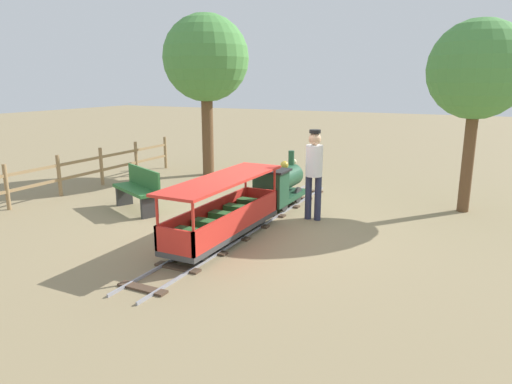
% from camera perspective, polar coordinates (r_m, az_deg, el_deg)
% --- Properties ---
extents(ground_plane, '(60.00, 60.00, 0.00)m').
position_cam_1_polar(ground_plane, '(8.19, -0.05, -3.76)').
color(ground_plane, '#8C7A56').
extents(track, '(0.67, 6.40, 0.04)m').
position_cam_1_polar(track, '(8.03, -0.64, -4.00)').
color(track, gray).
rests_on(track, ground_plane).
extents(locomotive, '(0.63, 1.45, 1.03)m').
position_cam_1_polar(locomotive, '(8.97, 2.93, 0.97)').
color(locomotive, '#1E472D').
rests_on(locomotive, ground_plane).
extents(passenger_car, '(0.73, 2.70, 0.97)m').
position_cam_1_polar(passenger_car, '(7.16, -3.96, -2.85)').
color(passenger_car, '#3F3F3F').
rests_on(passenger_car, ground_plane).
extents(conductor_person, '(0.30, 0.30, 1.62)m').
position_cam_1_polar(conductor_person, '(8.20, 7.19, 3.03)').
color(conductor_person, '#282D47').
rests_on(conductor_person, ground_plane).
extents(park_bench, '(1.35, 0.91, 0.82)m').
position_cam_1_polar(park_bench, '(9.11, -14.38, 0.30)').
color(park_bench, '#2D6B33').
rests_on(park_bench, ground_plane).
extents(oak_tree_near, '(2.19, 2.19, 4.10)m').
position_cam_1_polar(oak_tree_near, '(12.21, -6.22, 15.99)').
color(oak_tree_near, brown).
rests_on(oak_tree_near, ground_plane).
extents(oak_tree_far, '(1.78, 1.78, 3.53)m').
position_cam_1_polar(oak_tree_far, '(9.43, 25.72, 13.34)').
color(oak_tree_far, brown).
rests_on(oak_tree_far, ground_plane).
extents(fence_section, '(0.08, 7.48, 0.90)m').
position_cam_1_polar(fence_section, '(10.82, -23.19, 2.04)').
color(fence_section, '#93754C').
rests_on(fence_section, ground_plane).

